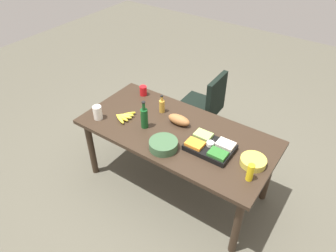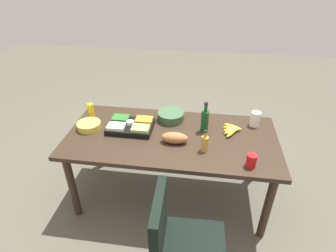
% 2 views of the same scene
% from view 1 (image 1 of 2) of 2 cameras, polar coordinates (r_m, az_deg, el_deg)
% --- Properties ---
extents(ground_plane, '(10.00, 10.00, 0.00)m').
position_cam_1_polar(ground_plane, '(3.60, 1.34, -10.37)').
color(ground_plane, '#545144').
extents(conference_table, '(1.93, 0.93, 0.76)m').
position_cam_1_polar(conference_table, '(3.13, 1.52, -2.04)').
color(conference_table, '#312419').
rests_on(conference_table, ground).
extents(office_chair, '(0.56, 0.56, 0.91)m').
position_cam_1_polar(office_chair, '(4.04, 6.15, 2.34)').
color(office_chair, gray).
rests_on(office_chair, ground).
extents(bread_loaf, '(0.24, 0.12, 0.10)m').
position_cam_1_polar(bread_loaf, '(3.13, 2.00, 1.11)').
color(bread_loaf, '#9D6437').
rests_on(bread_loaf, conference_table).
extents(mayo_jar, '(0.09, 0.09, 0.14)m').
position_cam_1_polar(mayo_jar, '(3.28, -12.63, 2.40)').
color(mayo_jar, white).
rests_on(mayo_jar, conference_table).
extents(banana_bunch, '(0.18, 0.24, 0.04)m').
position_cam_1_polar(banana_bunch, '(3.25, -7.98, 1.70)').
color(banana_bunch, yellow).
rests_on(banana_bunch, conference_table).
extents(dressing_bottle, '(0.06, 0.06, 0.20)m').
position_cam_1_polar(dressing_bottle, '(3.29, -1.10, 3.71)').
color(dressing_bottle, gold).
rests_on(dressing_bottle, conference_table).
extents(mustard_bottle, '(0.06, 0.06, 0.16)m').
position_cam_1_polar(mustard_bottle, '(2.63, 14.66, -8.13)').
color(mustard_bottle, yellow).
rests_on(mustard_bottle, conference_table).
extents(red_solo_cup, '(0.09, 0.09, 0.11)m').
position_cam_1_polar(red_solo_cup, '(3.60, -4.50, 6.40)').
color(red_solo_cup, red).
rests_on(red_solo_cup, conference_table).
extents(veggie_tray, '(0.42, 0.30, 0.09)m').
position_cam_1_polar(veggie_tray, '(2.87, 7.62, -3.69)').
color(veggie_tray, black).
rests_on(veggie_tray, conference_table).
extents(wine_bottle, '(0.09, 0.09, 0.30)m').
position_cam_1_polar(wine_bottle, '(3.07, -4.32, 1.55)').
color(wine_bottle, '#14471E').
rests_on(wine_bottle, conference_table).
extents(chip_bowl, '(0.24, 0.24, 0.06)m').
position_cam_1_polar(chip_bowl, '(2.81, 15.17, -6.23)').
color(chip_bowl, gold).
rests_on(chip_bowl, conference_table).
extents(salad_bowl, '(0.27, 0.27, 0.08)m').
position_cam_1_polar(salad_bowl, '(2.85, -0.84, -3.42)').
color(salad_bowl, '#395939').
rests_on(salad_bowl, conference_table).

